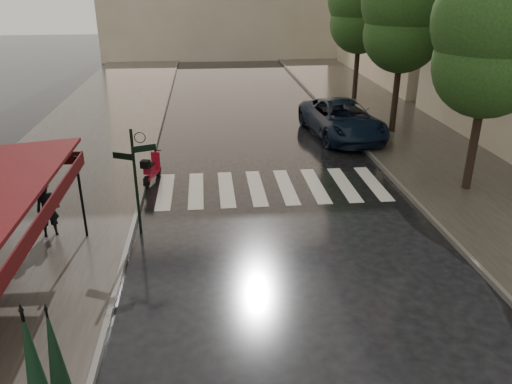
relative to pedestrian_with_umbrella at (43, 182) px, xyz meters
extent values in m
plane|color=black|center=(3.65, -2.92, -1.72)|extent=(120.00, 120.00, 0.00)
cube|color=#38332D|center=(-0.85, 9.08, -1.66)|extent=(6.00, 60.00, 0.12)
cube|color=#38332D|center=(13.90, 9.08, -1.66)|extent=(5.50, 60.00, 0.12)
cube|color=#595651|center=(2.20, 9.08, -1.64)|extent=(0.12, 60.00, 0.16)
cube|color=#595651|center=(11.10, 9.08, -1.64)|extent=(0.12, 60.00, 0.16)
cube|color=silver|center=(2.95, 3.08, -1.71)|extent=(0.50, 3.20, 0.01)
cube|color=silver|center=(4.00, 3.08, -1.71)|extent=(0.50, 3.20, 0.01)
cube|color=silver|center=(5.05, 3.08, -1.71)|extent=(0.50, 3.20, 0.01)
cube|color=silver|center=(6.10, 3.08, -1.71)|extent=(0.50, 3.20, 0.01)
cube|color=silver|center=(7.15, 3.08, -1.71)|extent=(0.50, 3.20, 0.01)
cube|color=silver|center=(8.20, 3.08, -1.71)|extent=(0.50, 3.20, 0.01)
cube|color=silver|center=(9.25, 3.08, -1.71)|extent=(0.50, 3.20, 0.01)
cube|color=silver|center=(10.30, 3.08, -1.71)|extent=(0.50, 3.20, 0.01)
cube|color=#460A10|center=(1.13, -3.42, 0.63)|extent=(0.04, 7.00, 0.35)
cylinder|color=black|center=(1.00, -0.17, -0.42)|extent=(0.07, 0.07, 2.35)
cylinder|color=black|center=(2.45, 0.08, -0.17)|extent=(0.08, 0.08, 3.10)
cube|color=black|center=(2.75, 0.08, 0.83)|extent=(0.62, 0.26, 0.18)
cube|color=black|center=(2.17, 0.08, 0.63)|extent=(0.56, 0.29, 0.18)
cylinder|color=black|center=(13.25, 2.08, 0.53)|extent=(0.28, 0.28, 4.26)
sphere|color=#163714|center=(13.25, 2.08, 2.58)|extent=(3.40, 3.40, 3.40)
sphere|color=#163714|center=(13.25, 2.08, 3.87)|extent=(3.80, 3.80, 3.80)
cylinder|color=black|center=(13.15, 9.08, 0.64)|extent=(0.28, 0.28, 4.48)
sphere|color=#163714|center=(13.15, 9.08, 2.80)|extent=(3.40, 3.40, 3.40)
sphere|color=#163714|center=(13.15, 9.08, 4.16)|extent=(3.80, 3.80, 3.80)
cylinder|color=black|center=(13.35, 16.08, 0.59)|extent=(0.28, 0.28, 4.37)
sphere|color=#163714|center=(13.35, 16.08, 2.69)|extent=(3.40, 3.40, 3.40)
imported|color=black|center=(0.00, 0.00, -0.82)|extent=(0.67, 0.56, 1.56)
imported|color=black|center=(0.00, 0.00, 0.38)|extent=(1.21, 1.22, 0.85)
cube|color=#502415|center=(0.23, 0.09, -0.60)|extent=(0.23, 0.32, 0.33)
cylinder|color=black|center=(2.29, 3.48, -1.50)|extent=(0.20, 0.45, 0.44)
cylinder|color=black|center=(2.59, 4.58, -1.50)|extent=(0.20, 0.45, 0.44)
cube|color=maroon|center=(2.45, 4.06, -1.42)|extent=(0.56, 1.21, 0.09)
cube|color=maroon|center=(2.39, 3.83, -1.15)|extent=(0.40, 0.56, 0.26)
cube|color=maroon|center=(2.55, 4.45, -1.08)|extent=(0.31, 0.18, 0.69)
cylinder|color=black|center=(2.58, 4.54, -0.69)|extent=(0.41, 0.14, 0.03)
cube|color=black|center=(2.30, 3.51, -0.85)|extent=(0.35, 0.34, 0.26)
imported|color=black|center=(10.65, 8.88, -0.91)|extent=(3.31, 6.09, 1.62)
cone|color=black|center=(2.00, -7.41, -0.07)|extent=(0.50, 0.50, 2.54)
cylinder|color=black|center=(2.00, -6.63, -0.49)|extent=(0.04, 0.04, 2.11)
cone|color=black|center=(2.00, -6.63, -0.38)|extent=(0.41, 0.41, 2.01)
camera|label=1|loc=(4.44, -12.93, 5.03)|focal=35.00mm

